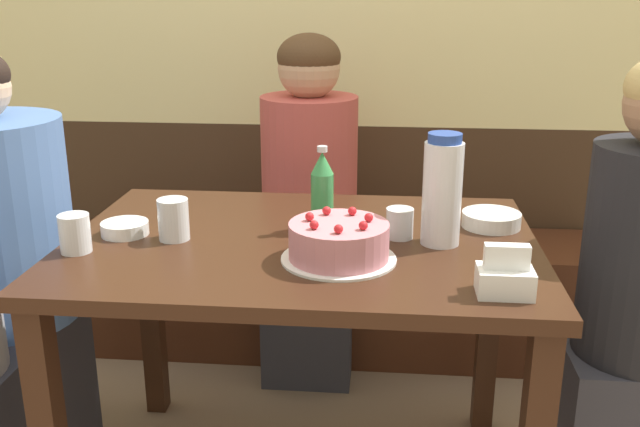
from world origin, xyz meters
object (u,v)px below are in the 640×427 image
glass_shot_small (400,223)px  glass_tumbler_short (173,219)px  birthday_cake (339,242)px  napkin_holder (505,277)px  person_dark_striped (310,219)px  glass_water_tall (75,233)px  bowl_rice_small (491,220)px  water_pitcher (442,191)px  person_pale_blue_shirt (1,269)px  bench_seat (329,293)px  soju_bottle (322,190)px  bowl_soup_white (125,228)px

glass_shot_small → glass_tumbler_short: bearing=-173.3°
glass_tumbler_short → birthday_cake: bearing=-13.9°
napkin_holder → person_dark_striped: size_ratio=0.09×
napkin_holder → glass_water_tall: bearing=171.0°
person_dark_striped → glass_shot_small: bearing=24.8°
bowl_rice_small → water_pitcher: bearing=-134.6°
glass_tumbler_short → bowl_rice_small: bearing=12.3°
glass_tumbler_short → person_dark_striped: person_dark_striped is taller
napkin_holder → glass_shot_small: 0.38m
glass_shot_small → glass_water_tall: bearing=-167.2°
glass_tumbler_short → person_pale_blue_shirt: size_ratio=0.09×
glass_tumbler_short → glass_shot_small: size_ratio=1.37×
water_pitcher → napkin_holder: (0.11, -0.29, -0.09)m
glass_tumbler_short → glass_shot_small: glass_tumbler_short is taller
water_pitcher → glass_tumbler_short: size_ratio=2.64×
birthday_cake → water_pitcher: size_ratio=0.97×
bench_seat → napkin_holder: napkin_holder is taller
water_pitcher → glass_water_tall: (-0.84, -0.14, -0.09)m
soju_bottle → bowl_rice_small: size_ratio=1.44×
glass_water_tall → glass_tumbler_short: (0.20, 0.11, 0.01)m
birthday_cake → bowl_soup_white: (-0.54, 0.12, -0.03)m
glass_tumbler_short → person_pale_blue_shirt: (-0.52, 0.10, -0.19)m
bench_seat → glass_tumbler_short: bearing=-109.6°
glass_water_tall → person_dark_striped: bearing=60.2°
glass_water_tall → birthday_cake: bearing=0.5°
glass_shot_small → bench_seat: bearing=106.5°
water_pitcher → soju_bottle: 0.30m
birthday_cake → glass_shot_small: birthday_cake is taller
water_pitcher → birthday_cake: bearing=-150.7°
bench_seat → person_dark_striped: 0.39m
bowl_rice_small → glass_tumbler_short: bearing=-167.7°
soju_bottle → glass_water_tall: soju_bottle is taller
soju_bottle → birthday_cake: bearing=-75.0°
water_pitcher → bowl_soup_white: 0.78m
bench_seat → water_pitcher: (0.33, -0.83, 0.64)m
glass_water_tall → bowl_rice_small: bearing=15.7°
bowl_rice_small → glass_shot_small: size_ratio=2.01×
water_pitcher → glass_shot_small: (-0.10, 0.03, -0.09)m
bowl_soup_white → person_pale_blue_shirt: (-0.39, 0.08, -0.16)m
bench_seat → birthday_cake: bearing=-84.1°
bowl_rice_small → person_dark_striped: (-0.52, 0.52, -0.18)m
bench_seat → person_pale_blue_shirt: bearing=-137.5°
glass_tumbler_short → person_pale_blue_shirt: 0.56m
soju_bottle → bowl_rice_small: bearing=7.9°
bench_seat → bowl_rice_small: bearing=-55.8°
birthday_cake → person_dark_striped: size_ratio=0.22×
bench_seat → bowl_soup_white: (-0.44, -0.84, 0.53)m
glass_tumbler_short → glass_shot_small: (0.54, 0.06, -0.01)m
bowl_soup_white → glass_tumbler_short: 0.14m
soju_bottle → glass_tumbler_short: size_ratio=2.12×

